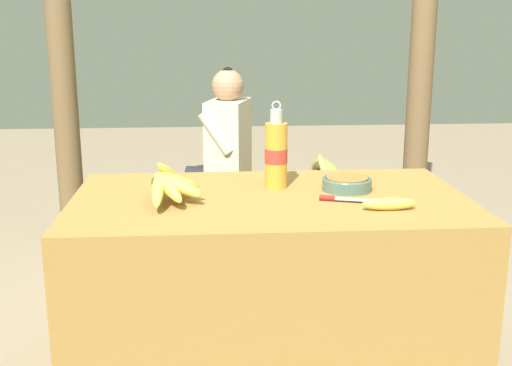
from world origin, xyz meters
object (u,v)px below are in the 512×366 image
(knife, at_px, (341,199))
(seated_vendor, at_px, (220,147))
(banana_bunch_green, at_px, (324,166))
(support_post_near, at_px, (60,30))
(loose_banana_front, at_px, (389,204))
(serving_bowl, at_px, (347,183))
(wooden_bench, at_px, (248,191))
(support_post_far, at_px, (423,30))
(water_bottle, at_px, (276,154))
(banana_bunch_ripe, at_px, (169,183))

(knife, relative_size, seated_vendor, 0.20)
(banana_bunch_green, bearing_deg, seated_vendor, -178.85)
(support_post_near, bearing_deg, loose_banana_front, -51.07)
(serving_bowl, relative_size, seated_vendor, 0.17)
(support_post_near, bearing_deg, serving_bowl, -48.10)
(banana_bunch_green, bearing_deg, wooden_bench, 179.17)
(loose_banana_front, height_order, wooden_bench, loose_banana_front)
(loose_banana_front, bearing_deg, support_post_far, 69.23)
(water_bottle, xyz_separation_m, seated_vendor, (-0.19, 1.25, -0.22))
(serving_bowl, relative_size, banana_bunch_green, 0.65)
(water_bottle, distance_m, support_post_far, 1.85)
(knife, xyz_separation_m, support_post_far, (0.82, 1.68, 0.56))
(loose_banana_front, bearing_deg, seated_vendor, 108.97)
(loose_banana_front, bearing_deg, knife, 140.03)
(seated_vendor, bearing_deg, wooden_bench, -157.18)
(seated_vendor, height_order, support_post_far, support_post_far)
(support_post_near, height_order, support_post_far, same)
(banana_bunch_green, bearing_deg, support_post_far, 18.62)
(serving_bowl, bearing_deg, water_bottle, 167.82)
(banana_bunch_ripe, height_order, serving_bowl, banana_bunch_ripe)
(seated_vendor, bearing_deg, support_post_far, -153.85)
(loose_banana_front, height_order, support_post_far, support_post_far)
(loose_banana_front, relative_size, banana_bunch_green, 0.65)
(water_bottle, distance_m, loose_banana_front, 0.50)
(serving_bowl, bearing_deg, knife, -108.39)
(banana_bunch_ripe, bearing_deg, knife, -3.27)
(knife, distance_m, seated_vendor, 1.52)
(wooden_bench, xyz_separation_m, support_post_near, (-1.07, 0.20, 0.92))
(knife, xyz_separation_m, support_post_near, (-1.31, 1.68, 0.56))
(water_bottle, distance_m, support_post_near, 1.88)
(water_bottle, bearing_deg, banana_bunch_green, 71.56)
(loose_banana_front, height_order, banana_bunch_green, loose_banana_front)
(seated_vendor, xyz_separation_m, banana_bunch_green, (0.61, 0.01, -0.12))
(seated_vendor, relative_size, support_post_near, 0.42)
(knife, relative_size, support_post_far, 0.09)
(loose_banana_front, xyz_separation_m, support_post_near, (-1.45, 1.80, 0.55))
(seated_vendor, xyz_separation_m, support_post_near, (-0.91, 0.22, 0.66))
(serving_bowl, relative_size, wooden_bench, 0.12)
(banana_bunch_green, relative_size, support_post_near, 0.11)
(banana_bunch_ripe, bearing_deg, support_post_far, 49.03)
(banana_bunch_ripe, distance_m, loose_banana_front, 0.76)
(serving_bowl, bearing_deg, loose_banana_front, -72.60)
(knife, height_order, seated_vendor, seated_vendor)
(support_post_far, bearing_deg, support_post_near, 180.00)
(support_post_far, bearing_deg, serving_bowl, -116.77)
(water_bottle, height_order, support_post_far, support_post_far)
(loose_banana_front, xyz_separation_m, seated_vendor, (-0.54, 1.58, -0.10))
(banana_bunch_ripe, distance_m, serving_bowl, 0.67)
(loose_banana_front, height_order, seated_vendor, seated_vendor)
(wooden_bench, bearing_deg, banana_bunch_green, -0.83)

